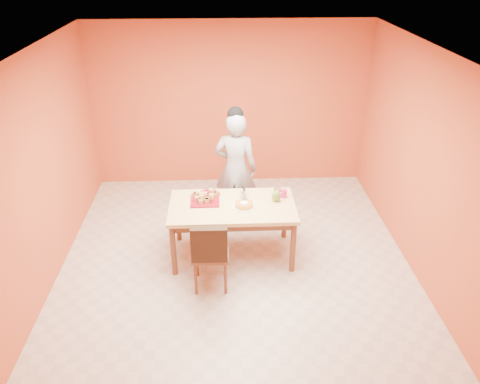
{
  "coord_description": "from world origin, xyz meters",
  "views": [
    {
      "loc": [
        -0.17,
        -4.9,
        3.7
      ],
      "look_at": [
        0.07,
        0.3,
        0.92
      ],
      "focal_mm": 35.0,
      "sensor_mm": 36.0,
      "label": 1
    }
  ],
  "objects_px": {
    "person": "(236,169)",
    "egg_ornament": "(276,196)",
    "dining_chair": "(210,252)",
    "red_dinner_plate": "(209,194)",
    "magenta_glass": "(284,193)",
    "dining_table": "(232,211)",
    "checker_tin": "(277,190)",
    "sponge_cake": "(244,205)",
    "pastry_platter": "(205,200)"
  },
  "relations": [
    {
      "from": "dining_chair",
      "to": "checker_tin",
      "type": "bearing_deg",
      "value": 48.27
    },
    {
      "from": "magenta_glass",
      "to": "egg_ornament",
      "type": "bearing_deg",
      "value": -136.82
    },
    {
      "from": "pastry_platter",
      "to": "dining_table",
      "type": "bearing_deg",
      "value": -18.98
    },
    {
      "from": "dining_chair",
      "to": "egg_ornament",
      "type": "distance_m",
      "value": 1.16
    },
    {
      "from": "pastry_platter",
      "to": "red_dinner_plate",
      "type": "distance_m",
      "value": 0.17
    },
    {
      "from": "person",
      "to": "sponge_cake",
      "type": "height_order",
      "value": "person"
    },
    {
      "from": "egg_ornament",
      "to": "dining_table",
      "type": "bearing_deg",
      "value": -172.79
    },
    {
      "from": "person",
      "to": "checker_tin",
      "type": "height_order",
      "value": "person"
    },
    {
      "from": "person",
      "to": "dining_table",
      "type": "bearing_deg",
      "value": 96.55
    },
    {
      "from": "dining_table",
      "to": "checker_tin",
      "type": "bearing_deg",
      "value": 29.56
    },
    {
      "from": "dining_table",
      "to": "checker_tin",
      "type": "distance_m",
      "value": 0.72
    },
    {
      "from": "person",
      "to": "egg_ornament",
      "type": "xyz_separation_m",
      "value": [
        0.49,
        -0.83,
        -0.0
      ]
    },
    {
      "from": "dining_table",
      "to": "person",
      "type": "relative_size",
      "value": 0.95
    },
    {
      "from": "dining_chair",
      "to": "magenta_glass",
      "type": "relative_size",
      "value": 8.4
    },
    {
      "from": "sponge_cake",
      "to": "checker_tin",
      "type": "height_order",
      "value": "sponge_cake"
    },
    {
      "from": "dining_table",
      "to": "dining_chair",
      "type": "bearing_deg",
      "value": -113.82
    },
    {
      "from": "red_dinner_plate",
      "to": "sponge_cake",
      "type": "distance_m",
      "value": 0.56
    },
    {
      "from": "dining_chair",
      "to": "red_dinner_plate",
      "type": "relative_size",
      "value": 3.36
    },
    {
      "from": "person",
      "to": "magenta_glass",
      "type": "distance_m",
      "value": 0.94
    },
    {
      "from": "sponge_cake",
      "to": "egg_ornament",
      "type": "xyz_separation_m",
      "value": [
        0.42,
        0.14,
        0.04
      ]
    },
    {
      "from": "sponge_cake",
      "to": "magenta_glass",
      "type": "bearing_deg",
      "value": 24.42
    },
    {
      "from": "dining_chair",
      "to": "red_dinner_plate",
      "type": "distance_m",
      "value": 0.96
    },
    {
      "from": "dining_chair",
      "to": "pastry_platter",
      "type": "height_order",
      "value": "dining_chair"
    },
    {
      "from": "dining_chair",
      "to": "person",
      "type": "bearing_deg",
      "value": 77.48
    },
    {
      "from": "person",
      "to": "red_dinner_plate",
      "type": "bearing_deg",
      "value": 70.48
    },
    {
      "from": "sponge_cake",
      "to": "dining_table",
      "type": "bearing_deg",
      "value": 156.46
    },
    {
      "from": "dining_chair",
      "to": "pastry_platter",
      "type": "xyz_separation_m",
      "value": [
        -0.07,
        0.75,
        0.28
      ]
    },
    {
      "from": "person",
      "to": "checker_tin",
      "type": "relative_size",
      "value": 16.77
    },
    {
      "from": "egg_ornament",
      "to": "checker_tin",
      "type": "distance_m",
      "value": 0.29
    },
    {
      "from": "egg_ornament",
      "to": "magenta_glass",
      "type": "distance_m",
      "value": 0.16
    },
    {
      "from": "person",
      "to": "pastry_platter",
      "type": "bearing_deg",
      "value": 73.11
    },
    {
      "from": "person",
      "to": "red_dinner_plate",
      "type": "xyz_separation_m",
      "value": [
        -0.37,
        -0.62,
        -0.07
      ]
    },
    {
      "from": "dining_chair",
      "to": "egg_ornament",
      "type": "bearing_deg",
      "value": 40.39
    },
    {
      "from": "checker_tin",
      "to": "sponge_cake",
      "type": "bearing_deg",
      "value": -138.47
    },
    {
      "from": "person",
      "to": "magenta_glass",
      "type": "relative_size",
      "value": 14.92
    },
    {
      "from": "dining_table",
      "to": "egg_ornament",
      "type": "xyz_separation_m",
      "value": [
        0.57,
        0.07,
        0.17
      ]
    },
    {
      "from": "sponge_cake",
      "to": "egg_ornament",
      "type": "distance_m",
      "value": 0.44
    },
    {
      "from": "dining_table",
      "to": "red_dinner_plate",
      "type": "relative_size",
      "value": 5.69
    },
    {
      "from": "pastry_platter",
      "to": "red_dinner_plate",
      "type": "xyz_separation_m",
      "value": [
        0.05,
        0.16,
        -0.0
      ]
    },
    {
      "from": "red_dinner_plate",
      "to": "magenta_glass",
      "type": "height_order",
      "value": "magenta_glass"
    },
    {
      "from": "dining_chair",
      "to": "person",
      "type": "height_order",
      "value": "person"
    },
    {
      "from": "magenta_glass",
      "to": "checker_tin",
      "type": "height_order",
      "value": "magenta_glass"
    },
    {
      "from": "sponge_cake",
      "to": "egg_ornament",
      "type": "height_order",
      "value": "egg_ornament"
    },
    {
      "from": "egg_ornament",
      "to": "checker_tin",
      "type": "xyz_separation_m",
      "value": [
        0.05,
        0.28,
        -0.06
      ]
    },
    {
      "from": "sponge_cake",
      "to": "checker_tin",
      "type": "relative_size",
      "value": 2.27
    },
    {
      "from": "dining_chair",
      "to": "magenta_glass",
      "type": "height_order",
      "value": "dining_chair"
    },
    {
      "from": "person",
      "to": "checker_tin",
      "type": "distance_m",
      "value": 0.78
    },
    {
      "from": "red_dinner_plate",
      "to": "checker_tin",
      "type": "bearing_deg",
      "value": 4.23
    },
    {
      "from": "person",
      "to": "egg_ornament",
      "type": "bearing_deg",
      "value": 131.97
    },
    {
      "from": "person",
      "to": "dining_chair",
      "type": "bearing_deg",
      "value": 88.37
    }
  ]
}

